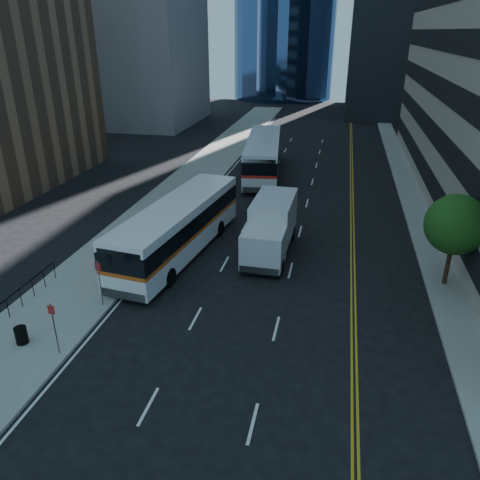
{
  "coord_description": "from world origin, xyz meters",
  "views": [
    {
      "loc": [
        2.7,
        -16.44,
        12.92
      ],
      "look_at": [
        -2.02,
        5.56,
        2.8
      ],
      "focal_mm": 35.0,
      "sensor_mm": 36.0,
      "label": 1
    }
  ],
  "objects_px": {
    "bus_front": "(179,227)",
    "bus_rear": "(263,155)",
    "box_truck": "(271,227)",
    "street_tree": "(456,225)",
    "trash_can": "(21,335)"
  },
  "relations": [
    {
      "from": "bus_front",
      "to": "bus_rear",
      "type": "relative_size",
      "value": 0.95
    },
    {
      "from": "box_truck",
      "to": "street_tree",
      "type": "bearing_deg",
      "value": -10.68
    },
    {
      "from": "bus_front",
      "to": "trash_can",
      "type": "distance_m",
      "value": 11.23
    },
    {
      "from": "street_tree",
      "to": "box_truck",
      "type": "bearing_deg",
      "value": 167.95
    },
    {
      "from": "street_tree",
      "to": "bus_front",
      "type": "relative_size",
      "value": 0.39
    },
    {
      "from": "bus_rear",
      "to": "trash_can",
      "type": "bearing_deg",
      "value": -108.35
    },
    {
      "from": "street_tree",
      "to": "bus_rear",
      "type": "height_order",
      "value": "street_tree"
    },
    {
      "from": "box_truck",
      "to": "trash_can",
      "type": "bearing_deg",
      "value": -127.05
    },
    {
      "from": "bus_rear",
      "to": "box_truck",
      "type": "bearing_deg",
      "value": -85.61
    },
    {
      "from": "bus_front",
      "to": "trash_can",
      "type": "bearing_deg",
      "value": -102.51
    },
    {
      "from": "box_truck",
      "to": "trash_can",
      "type": "xyz_separation_m",
      "value": [
        -9.37,
        -11.82,
        -1.21
      ]
    },
    {
      "from": "street_tree",
      "to": "trash_can",
      "type": "bearing_deg",
      "value": -153.52
    },
    {
      "from": "street_tree",
      "to": "trash_can",
      "type": "relative_size",
      "value": 6.35
    },
    {
      "from": "bus_front",
      "to": "box_truck",
      "type": "xyz_separation_m",
      "value": [
        5.56,
        1.33,
        -0.07
      ]
    },
    {
      "from": "bus_rear",
      "to": "box_truck",
      "type": "distance_m",
      "value": 17.57
    }
  ]
}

